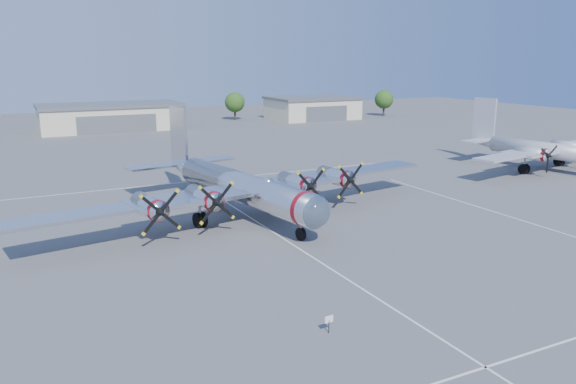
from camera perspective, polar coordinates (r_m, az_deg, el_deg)
name	(u,v)px	position (r m, az deg, el deg)	size (l,w,h in m)	color
ground	(284,239)	(46.36, -0.37, -4.83)	(260.00, 260.00, 0.00)	#4E4E50
parking_lines	(294,245)	(44.87, 0.62, -5.45)	(60.00, 50.08, 0.01)	silver
hangar_center	(111,117)	(123.58, -17.54, 7.32)	(28.60, 14.60, 5.40)	beige
hangar_east	(312,108)	(139.43, 2.49, 8.55)	(20.60, 14.60, 5.40)	beige
tree_east	(235,102)	(137.14, -5.43, 9.06)	(4.80, 4.80, 6.64)	#382619
tree_far_east	(384,99)	(148.42, 9.73, 9.25)	(4.80, 4.80, 6.64)	#382619
main_bomber_b29	(238,214)	(54.05, -5.11, -2.22)	(42.25, 28.90, 9.34)	silver
twin_engine_east	(534,169)	(82.93, 23.67, 2.20)	(28.37, 20.39, 8.99)	#B7B8BC
info_placard	(329,321)	(31.14, 4.18, -12.94)	(0.53, 0.08, 1.01)	black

